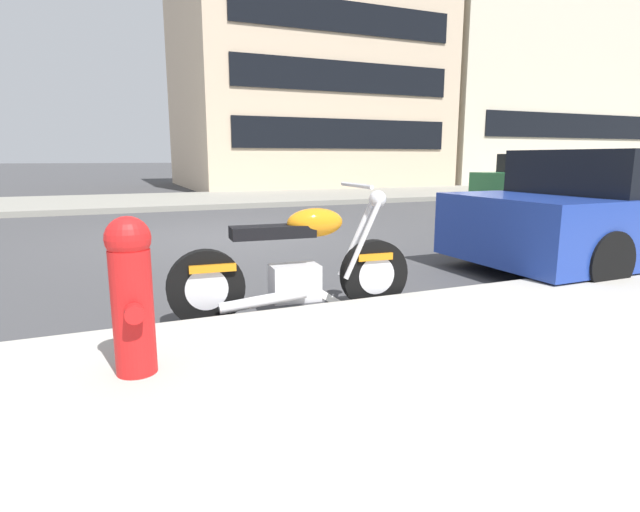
# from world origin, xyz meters

# --- Properties ---
(ground_plane) EXTENTS (260.00, 260.00, 0.00)m
(ground_plane) POSITION_xyz_m (0.00, 0.00, 0.00)
(ground_plane) COLOR #3D3D3F
(sidewalk_far_curb) EXTENTS (120.00, 5.00, 0.14)m
(sidewalk_far_curb) POSITION_xyz_m (12.00, 7.09, 0.07)
(sidewalk_far_curb) COLOR gray
(sidewalk_far_curb) RESTS_ON ground
(parking_stall_stripe) EXTENTS (0.12, 2.20, 0.01)m
(parking_stall_stripe) POSITION_xyz_m (0.00, -3.99, 0.00)
(parking_stall_stripe) COLOR silver
(parking_stall_stripe) RESTS_ON ground
(parked_motorcycle) EXTENTS (2.07, 0.62, 1.10)m
(parked_motorcycle) POSITION_xyz_m (-0.46, -4.51, 0.42)
(parked_motorcycle) COLOR black
(parked_motorcycle) RESTS_ON ground
(parked_car_mid_block) EXTENTS (4.38, 1.96, 1.40)m
(parked_car_mid_block) POSITION_xyz_m (4.02, -4.10, 0.67)
(parked_car_mid_block) COLOR navy
(parked_car_mid_block) RESTS_ON ground
(car_opposite_curb) EXTENTS (4.66, 2.00, 1.43)m
(car_opposite_curb) POSITION_xyz_m (10.97, 3.74, 0.68)
(car_opposite_curb) COLOR #236638
(car_opposite_curb) RESTS_ON ground
(fire_hydrant) EXTENTS (0.24, 0.36, 0.87)m
(fire_hydrant) POSITION_xyz_m (-1.80, -5.54, 0.60)
(fire_hydrant) COLOR red
(fire_hydrant) RESTS_ON sidewalk_near_curb
(townhouse_mid_block) EXTENTS (10.44, 10.10, 9.99)m
(townhouse_mid_block) POSITION_xyz_m (6.69, 14.40, 4.99)
(townhouse_mid_block) COLOR beige
(townhouse_mid_block) RESTS_ON ground
(townhouse_far_uphill) EXTENTS (13.69, 11.67, 12.57)m
(townhouse_far_uphill) POSITION_xyz_m (19.08, 15.19, 6.28)
(townhouse_far_uphill) COLOR beige
(townhouse_far_uphill) RESTS_ON ground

